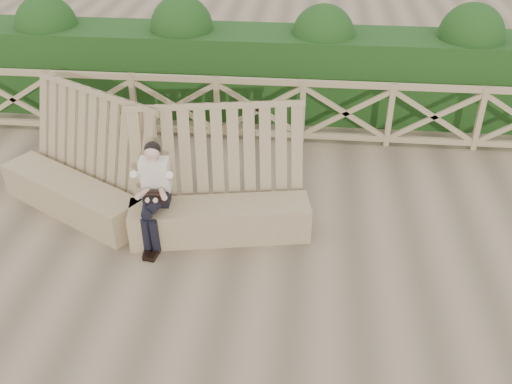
# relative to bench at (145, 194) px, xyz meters

# --- Properties ---
(ground) EXTENTS (60.00, 60.00, 0.00)m
(ground) POSITION_rel_bench_xyz_m (1.29, -0.96, -0.41)
(ground) COLOR brown
(ground) RESTS_ON ground
(bench) EXTENTS (4.42, 1.81, 1.62)m
(bench) POSITION_rel_bench_xyz_m (0.00, 0.00, 0.00)
(bench) COLOR olive
(bench) RESTS_ON ground
(woman) EXTENTS (0.37, 0.77, 1.35)m
(woman) POSITION_rel_bench_xyz_m (0.26, -0.38, 0.33)
(woman) COLOR black
(woman) RESTS_ON ground
(guardrail) EXTENTS (10.10, 0.09, 1.10)m
(guardrail) POSITION_rel_bench_xyz_m (1.29, 2.54, 0.14)
(guardrail) COLOR #9A855A
(guardrail) RESTS_ON ground
(hedge) EXTENTS (12.00, 1.20, 1.50)m
(hedge) POSITION_rel_bench_xyz_m (1.29, 3.74, 0.34)
(hedge) COLOR black
(hedge) RESTS_ON ground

